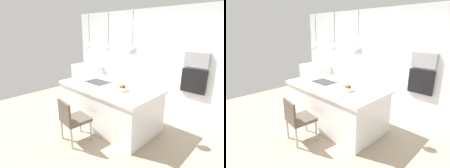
{
  "view_description": "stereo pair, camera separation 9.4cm",
  "coord_description": "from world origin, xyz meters",
  "views": [
    {
      "loc": [
        2.62,
        -2.6,
        2.07
      ],
      "look_at": [
        0.1,
        0.0,
        0.95
      ],
      "focal_mm": 28.46,
      "sensor_mm": 36.0,
      "label": 1
    },
    {
      "loc": [
        2.68,
        -2.54,
        2.07
      ],
      "look_at": [
        0.1,
        0.0,
        0.95
      ],
      "focal_mm": 28.46,
      "sensor_mm": 36.0,
      "label": 2
    }
  ],
  "objects": [
    {
      "name": "floor",
      "position": [
        0.0,
        0.0,
        0.0
      ],
      "size": [
        6.6,
        6.6,
        0.0
      ],
      "primitive_type": "plane",
      "color": "tan",
      "rests_on": "ground"
    },
    {
      "name": "back_wall",
      "position": [
        0.0,
        1.65,
        1.3
      ],
      "size": [
        6.0,
        0.1,
        2.6
      ],
      "primitive_type": "cube",
      "color": "white",
      "rests_on": "ground"
    },
    {
      "name": "kitchen_island",
      "position": [
        0.0,
        0.0,
        0.45
      ],
      "size": [
        2.21,
        1.16,
        0.9
      ],
      "color": "white",
      "rests_on": "ground"
    },
    {
      "name": "sink_basin",
      "position": [
        -0.36,
        0.0,
        0.9
      ],
      "size": [
        0.56,
        0.4,
        0.02
      ],
      "primitive_type": "cube",
      "color": "#2D2D30",
      "rests_on": "kitchen_island"
    },
    {
      "name": "faucet",
      "position": [
        -0.36,
        0.21,
        1.05
      ],
      "size": [
        0.02,
        0.17,
        0.22
      ],
      "color": "silver",
      "rests_on": "kitchen_island"
    },
    {
      "name": "fruit_bowl",
      "position": [
        0.43,
        -0.06,
        0.95
      ],
      "size": [
        0.28,
        0.28,
        0.16
      ],
      "color": "beige",
      "rests_on": "kitchen_island"
    },
    {
      "name": "side_counter",
      "position": [
        -2.4,
        1.28,
        0.42
      ],
      "size": [
        1.1,
        0.6,
        0.84
      ],
      "primitive_type": "cube",
      "color": "white",
      "rests_on": "ground"
    },
    {
      "name": "microwave",
      "position": [
        1.23,
        1.58,
        1.42
      ],
      "size": [
        0.54,
        0.08,
        0.34
      ],
      "primitive_type": "cube",
      "color": "#9E9EA3",
      "rests_on": "back_wall"
    },
    {
      "name": "oven",
      "position": [
        1.23,
        1.58,
        0.92
      ],
      "size": [
        0.56,
        0.08,
        0.56
      ],
      "primitive_type": "cube",
      "color": "black",
      "rests_on": "back_wall"
    },
    {
      "name": "chair_near",
      "position": [
        0.01,
        -0.98,
        0.48
      ],
      "size": [
        0.51,
        0.52,
        0.85
      ],
      "color": "brown",
      "rests_on": "ground"
    },
    {
      "name": "pendant_light_left",
      "position": [
        -0.61,
        0.0,
        1.7
      ],
      "size": [
        0.19,
        0.19,
        0.79
      ],
      "color": "silver"
    },
    {
      "name": "pendant_light_center",
      "position": [
        0.0,
        0.0,
        1.7
      ],
      "size": [
        0.19,
        0.19,
        0.79
      ],
      "color": "silver"
    },
    {
      "name": "pendant_light_right",
      "position": [
        0.61,
        0.0,
        1.7
      ],
      "size": [
        0.19,
        0.19,
        0.79
      ],
      "color": "silver"
    }
  ]
}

